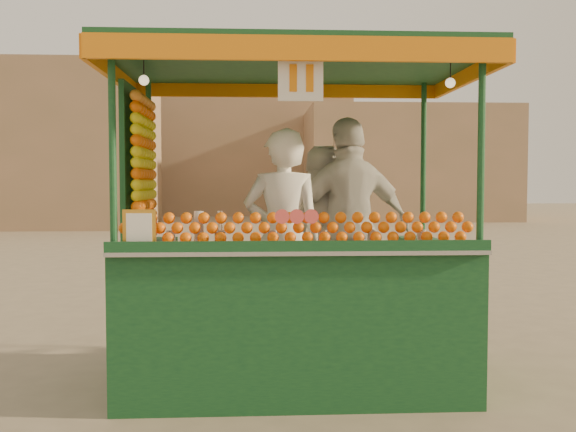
{
  "coord_description": "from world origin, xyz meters",
  "views": [
    {
      "loc": [
        0.0,
        -5.31,
        1.68
      ],
      "look_at": [
        0.29,
        0.02,
        1.4
      ],
      "focal_mm": 39.99,
      "sensor_mm": 36.0,
      "label": 1
    }
  ],
  "objects": [
    {
      "name": "juice_cart",
      "position": [
        0.26,
        -0.08,
        0.89
      ],
      "size": [
        3.0,
        1.94,
        2.72
      ],
      "color": "#103B1F",
      "rests_on": "ground"
    },
    {
      "name": "vendor_left",
      "position": [
        0.25,
        0.01,
        1.22
      ],
      "size": [
        0.67,
        0.44,
        1.8
      ],
      "rotation": [
        0.0,
        0.0,
        3.12
      ],
      "color": "silver",
      "rests_on": "ground"
    },
    {
      "name": "building_right",
      "position": [
        7.0,
        24.0,
        2.5
      ],
      "size": [
        9.0,
        6.0,
        5.0
      ],
      "primitive_type": "cube",
      "color": "#9D7659",
      "rests_on": "ground"
    },
    {
      "name": "building_center",
      "position": [
        -2.0,
        30.0,
        3.5
      ],
      "size": [
        14.0,
        7.0,
        7.0
      ],
      "primitive_type": "cube",
      "color": "#9D7659",
      "rests_on": "ground"
    },
    {
      "name": "vendor_middle",
      "position": [
        0.61,
        0.58,
        1.16
      ],
      "size": [
        0.93,
        0.79,
        1.7
      ],
      "rotation": [
        0.0,
        0.0,
        2.95
      ],
      "color": "silver",
      "rests_on": "ground"
    },
    {
      "name": "vendor_right",
      "position": [
        0.86,
        0.33,
        1.29
      ],
      "size": [
        1.21,
        0.72,
        1.94
      ],
      "rotation": [
        0.0,
        0.0,
        3.37
      ],
      "color": "beige",
      "rests_on": "ground"
    },
    {
      "name": "building_left",
      "position": [
        -9.0,
        20.0,
        3.0
      ],
      "size": [
        10.0,
        6.0,
        6.0
      ],
      "primitive_type": "cube",
      "color": "#9D7659",
      "rests_on": "ground"
    },
    {
      "name": "ground",
      "position": [
        0.0,
        0.0,
        0.0
      ],
      "size": [
        90.0,
        90.0,
        0.0
      ],
      "primitive_type": "plane",
      "color": "#746753",
      "rests_on": "ground"
    }
  ]
}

